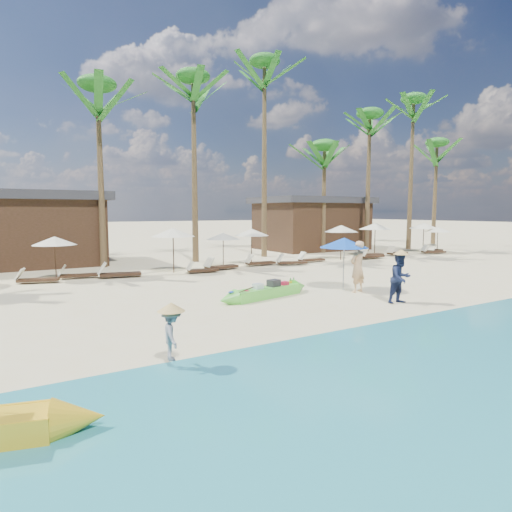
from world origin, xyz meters
TOP-DOWN VIEW (x-y plane):
  - ground at (0.00, 0.00)m, footprint 240.00×240.00m
  - wet_sand_strip at (0.00, -5.00)m, footprint 240.00×4.50m
  - green_canoe at (0.01, 2.23)m, footprint 4.83×1.38m
  - tourist at (3.62, 1.28)m, footprint 0.81×0.61m
  - vendor_green at (3.43, -0.97)m, footprint 0.89×0.71m
  - vendor_yellow at (-5.42, -2.85)m, footprint 0.52×0.75m
  - blue_umbrella at (3.48, 1.93)m, footprint 1.96×1.96m
  - resort_parasol_4 at (-6.21, 10.46)m, footprint 1.96×1.96m
  - lounger_4_left at (-7.10, 10.07)m, footprint 1.83×1.00m
  - lounger_4_right at (-5.34, 10.57)m, footprint 1.80×0.78m
  - resort_parasol_5 at (-0.71, 10.10)m, footprint 2.25×2.25m
  - lounger_5_left at (-3.63, 9.82)m, footprint 2.06×0.93m
  - resort_parasol_6 at (2.33, 10.47)m, footprint 1.92×1.92m
  - lounger_6_left at (0.44, 9.24)m, footprint 1.67×0.67m
  - lounger_6_right at (1.73, 9.73)m, footprint 1.99×0.83m
  - resort_parasol_7 at (4.39, 10.88)m, footprint 2.08×2.08m
  - lounger_7_left at (4.51, 10.25)m, footprint 1.87×0.68m
  - lounger_7_right at (6.26, 9.54)m, footprint 1.88×1.12m
  - resort_parasol_8 at (10.67, 10.10)m, footprint 2.19×2.19m
  - lounger_8_left at (8.13, 10.07)m, footprint 1.78×0.72m
  - resort_parasol_9 at (14.43, 10.76)m, footprint 2.27×2.27m
  - lounger_9_left at (12.74, 9.54)m, footprint 2.01×0.68m
  - lounger_9_right at (13.45, 10.33)m, footprint 2.01×0.73m
  - resort_parasol_10 at (19.89, 10.96)m, footprint 2.20×2.20m
  - lounger_10_left at (16.17, 10.32)m, footprint 1.79×0.61m
  - lounger_10_right at (19.20, 9.61)m, footprint 1.89×1.12m
  - resort_parasol_11 at (20.09, 9.85)m, footprint 1.93×1.93m
  - lounger_11_left at (20.31, 10.22)m, footprint 1.84×0.93m
  - palm_3 at (-3.36, 14.27)m, footprint 2.08×2.08m
  - palm_4 at (2.15, 14.01)m, footprint 2.08×2.08m
  - palm_5 at (7.45, 14.38)m, footprint 2.08×2.08m
  - palm_6 at (12.84, 14.52)m, footprint 2.08×2.08m
  - palm_7 at (16.57, 13.68)m, footprint 2.08×2.08m
  - palm_8 at (21.07, 13.33)m, footprint 2.08×2.08m
  - palm_9 at (26.21, 14.81)m, footprint 2.08×2.08m
  - pavilion_west at (-8.00, 17.50)m, footprint 10.80×6.60m
  - pavilion_east at (14.00, 17.50)m, footprint 8.80×6.60m

SIDE VIEW (x-z plane):
  - ground at x=0.00m, z-range 0.00..0.00m
  - wet_sand_strip at x=0.00m, z-range 0.00..0.01m
  - lounger_6_left at x=0.44m, z-range -0.09..0.46m
  - lounger_8_left at x=8.13m, z-range -0.10..0.49m
  - lounger_4_right at x=-5.34m, z-range -0.10..0.49m
  - lounger_4_left at x=-7.10m, z-range -0.10..0.50m
  - lounger_11_left at x=20.31m, z-range -0.10..0.50m
  - lounger_10_left at x=16.17m, z-range -0.10..0.50m
  - lounger_7_right at x=6.26m, z-range -0.10..0.51m
  - lounger_10_right at x=19.20m, z-range -0.10..0.51m
  - lounger_7_left at x=4.51m, z-range -0.10..0.52m
  - green_canoe at x=0.01m, z-range -0.10..0.52m
  - lounger_6_right at x=1.73m, z-range -0.11..0.55m
  - lounger_9_right at x=13.45m, z-range -0.11..0.56m
  - lounger_5_left at x=-3.63m, z-range -0.11..0.56m
  - lounger_9_left at x=12.74m, z-range -0.11..0.57m
  - vendor_yellow at x=-5.42m, z-range 0.18..1.24m
  - vendor_green at x=3.43m, z-range 0.00..1.75m
  - tourist at x=3.62m, z-range 0.00..2.02m
  - resort_parasol_6 at x=2.33m, z-range 0.79..2.77m
  - resort_parasol_11 at x=20.09m, z-range 0.80..2.78m
  - resort_parasol_4 at x=-6.21m, z-range 0.81..2.83m
  - blue_umbrella at x=3.48m, z-range 0.85..2.97m
  - resort_parasol_7 at x=4.39m, z-range 0.86..3.00m
  - resort_parasol_8 at x=10.67m, z-range 0.91..3.17m
  - resort_parasol_10 at x=19.89m, z-range 0.91..3.17m
  - resort_parasol_5 at x=-0.71m, z-range 0.93..3.24m
  - resort_parasol_9 at x=14.43m, z-range 0.94..3.27m
  - pavilion_west at x=-8.00m, z-range 0.04..4.34m
  - pavilion_east at x=14.00m, z-range 0.05..4.35m
  - palm_6 at x=12.84m, z-range 2.79..11.31m
  - palm_9 at x=26.21m, z-range 3.14..12.97m
  - palm_3 at x=-3.36m, z-range 3.32..13.83m
  - palm_7 at x=16.57m, z-range 3.46..14.53m
  - palm_4 at x=2.15m, z-range 3.60..15.30m
  - palm_8 at x=21.07m, z-range 3.83..16.53m
  - palm_5 at x=7.45m, z-range 4.02..17.62m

